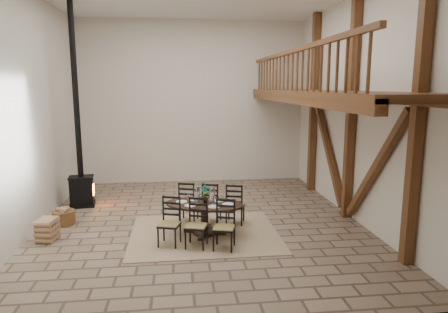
{
  "coord_description": "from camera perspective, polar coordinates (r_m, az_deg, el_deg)",
  "views": [
    {
      "loc": [
        -0.5,
        -8.55,
        3.01
      ],
      "look_at": [
        0.56,
        0.4,
        1.42
      ],
      "focal_mm": 32.0,
      "sensor_mm": 36.0,
      "label": 1
    }
  ],
  "objects": [
    {
      "name": "room_shell",
      "position": [
        8.72,
        4.48,
        10.02
      ],
      "size": [
        7.02,
        8.02,
        5.01
      ],
      "color": "beige",
      "rests_on": "ground"
    },
    {
      "name": "log_stack",
      "position": [
        8.71,
        -23.91,
        -9.53
      ],
      "size": [
        0.4,
        0.5,
        0.45
      ],
      "rotation": [
        0.0,
        0.0,
        -0.17
      ],
      "color": "tan",
      "rests_on": "ground"
    },
    {
      "name": "ground",
      "position": [
        9.08,
        -3.26,
        -9.35
      ],
      "size": [
        8.0,
        8.0,
        0.0
      ],
      "primitive_type": "plane",
      "color": "#8E755F",
      "rests_on": "ground"
    },
    {
      "name": "rug",
      "position": [
        8.39,
        -2.77,
        -10.94
      ],
      "size": [
        3.0,
        2.5,
        0.02
      ],
      "primitive_type": "cube",
      "color": "tan",
      "rests_on": "ground"
    },
    {
      "name": "log_basket",
      "position": [
        9.56,
        -21.89,
        -8.01
      ],
      "size": [
        0.48,
        0.48,
        0.39
      ],
      "rotation": [
        0.0,
        0.0,
        0.16
      ],
      "color": "brown",
      "rests_on": "ground"
    },
    {
      "name": "dining_table",
      "position": [
        8.27,
        -2.79,
        -8.66
      ],
      "size": [
        1.9,
        2.12,
        1.03
      ],
      "rotation": [
        0.0,
        0.0,
        -0.29
      ],
      "color": "black",
      "rests_on": "ground"
    },
    {
      "name": "wood_stove",
      "position": [
        10.58,
        -19.88,
        -0.73
      ],
      "size": [
        0.65,
        0.53,
        5.0
      ],
      "rotation": [
        0.0,
        0.0,
        0.12
      ],
      "color": "black",
      "rests_on": "ground"
    }
  ]
}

